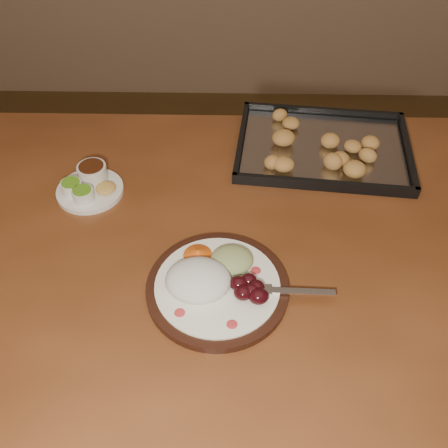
{
  "coord_description": "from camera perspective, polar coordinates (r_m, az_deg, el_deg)",
  "views": [
    {
      "loc": [
        -0.16,
        -0.51,
        1.5
      ],
      "look_at": [
        -0.17,
        0.21,
        0.77
      ],
      "focal_mm": 40.0,
      "sensor_mm": 36.0,
      "label": 1
    }
  ],
  "objects": [
    {
      "name": "dining_table",
      "position": [
        1.1,
        -3.04,
        -5.0
      ],
      "size": [
        1.5,
        0.9,
        0.75
      ],
      "rotation": [
        0.0,
        0.0,
        -0.0
      ],
      "color": "brown",
      "rests_on": "ground"
    },
    {
      "name": "dinner_plate",
      "position": [
        0.93,
        -1.04,
        -6.67
      ],
      "size": [
        0.35,
        0.27,
        0.06
      ],
      "rotation": [
        0.0,
        0.0,
        -0.08
      ],
      "color": "black",
      "rests_on": "dining_table"
    },
    {
      "name": "condiment_saucer",
      "position": [
        1.16,
        -15.19,
        4.31
      ],
      "size": [
        0.15,
        0.15,
        0.05
      ],
      "rotation": [
        0.0,
        0.0,
        -0.37
      ],
      "color": "white",
      "rests_on": "dining_table"
    },
    {
      "name": "baking_tray",
      "position": [
        1.26,
        11.24,
        8.76
      ],
      "size": [
        0.45,
        0.35,
        0.04
      ],
      "rotation": [
        0.0,
        0.0,
        -0.1
      ],
      "color": "black",
      "rests_on": "dining_table"
    }
  ]
}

